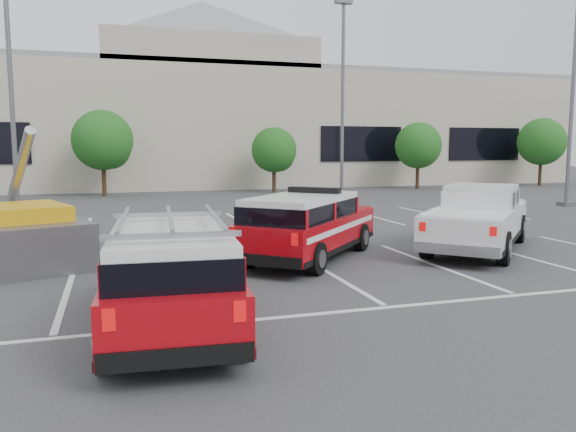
{
  "coord_description": "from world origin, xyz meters",
  "views": [
    {
      "loc": [
        -4.46,
        -11.37,
        2.77
      ],
      "look_at": [
        -0.32,
        1.97,
        1.05
      ],
      "focal_mm": 35.0,
      "sensor_mm": 36.0,
      "label": 1
    }
  ],
  "objects_px": {
    "white_pickup": "(478,224)",
    "utility_rig": "(24,239)",
    "light_pole_left": "(11,82)",
    "light_pole_mid": "(343,100)",
    "tree_mid_right": "(275,152)",
    "tree_right": "(419,147)",
    "fire_chief_suv": "(308,231)",
    "convention_building": "(176,121)",
    "tree_mid_left": "(104,142)",
    "ladder_suv": "(171,285)",
    "tree_far_right": "(542,143)",
    "light_pole_right": "(572,95)"
  },
  "relations": [
    {
      "from": "fire_chief_suv",
      "to": "utility_rig",
      "type": "xyz_separation_m",
      "value": [
        -6.59,
        1.23,
        -0.08
      ]
    },
    {
      "from": "tree_far_right",
      "to": "light_pole_left",
      "type": "bearing_deg",
      "value": -163.11
    },
    {
      "from": "convention_building",
      "to": "tree_far_right",
      "type": "height_order",
      "value": "convention_building"
    },
    {
      "from": "light_pole_mid",
      "to": "white_pickup",
      "type": "relative_size",
      "value": 1.91
    },
    {
      "from": "tree_right",
      "to": "ladder_suv",
      "type": "height_order",
      "value": "tree_right"
    },
    {
      "from": "convention_building",
      "to": "light_pole_right",
      "type": "xyz_separation_m",
      "value": [
        15.82,
        -21.86,
        0.47
      ]
    },
    {
      "from": "tree_right",
      "to": "tree_far_right",
      "type": "xyz_separation_m",
      "value": [
        10.0,
        0.0,
        0.27
      ]
    },
    {
      "from": "white_pickup",
      "to": "utility_rig",
      "type": "bearing_deg",
      "value": -141.62
    },
    {
      "from": "tree_mid_right",
      "to": "tree_right",
      "type": "bearing_deg",
      "value": 0.0
    },
    {
      "from": "tree_mid_left",
      "to": "white_pickup",
      "type": "xyz_separation_m",
      "value": [
        9.83,
        -20.56,
        -2.35
      ]
    },
    {
      "from": "tree_mid_left",
      "to": "utility_rig",
      "type": "relative_size",
      "value": 1.1
    },
    {
      "from": "tree_right",
      "to": "tree_far_right",
      "type": "bearing_deg",
      "value": 0.0
    },
    {
      "from": "fire_chief_suv",
      "to": "ladder_suv",
      "type": "distance_m",
      "value": 5.92
    },
    {
      "from": "tree_far_right",
      "to": "light_pole_mid",
      "type": "xyz_separation_m",
      "value": [
        -18.09,
        -6.05,
        2.14
      ]
    },
    {
      "from": "light_pole_mid",
      "to": "utility_rig",
      "type": "relative_size",
      "value": 2.31
    },
    {
      "from": "convention_building",
      "to": "light_pole_left",
      "type": "xyz_separation_m",
      "value": [
        -8.18,
        -19.86,
        0.47
      ]
    },
    {
      "from": "tree_mid_left",
      "to": "tree_mid_right",
      "type": "bearing_deg",
      "value": -0.0
    },
    {
      "from": "tree_mid_right",
      "to": "utility_rig",
      "type": "relative_size",
      "value": 0.9
    },
    {
      "from": "convention_building",
      "to": "tree_mid_right",
      "type": "distance_m",
      "value": 11.2
    },
    {
      "from": "light_pole_mid",
      "to": "light_pole_right",
      "type": "xyz_separation_m",
      "value": [
        9.0,
        -6.0,
        0.0
      ]
    },
    {
      "from": "tree_right",
      "to": "light_pole_left",
      "type": "relative_size",
      "value": 0.43
    },
    {
      "from": "white_pickup",
      "to": "tree_mid_left",
      "type": "bearing_deg",
      "value": 160.49
    },
    {
      "from": "light_pole_mid",
      "to": "utility_rig",
      "type": "height_order",
      "value": "light_pole_mid"
    },
    {
      "from": "convention_building",
      "to": "utility_rig",
      "type": "xyz_separation_m",
      "value": [
        -6.71,
        -29.07,
        -4.07
      ]
    },
    {
      "from": "convention_building",
      "to": "tree_far_right",
      "type": "relative_size",
      "value": 12.38
    },
    {
      "from": "tree_right",
      "to": "tree_mid_left",
      "type": "bearing_deg",
      "value": 180.0
    },
    {
      "from": "white_pickup",
      "to": "utility_rig",
      "type": "height_order",
      "value": "utility_rig"
    },
    {
      "from": "convention_building",
      "to": "light_pole_mid",
      "type": "distance_m",
      "value": 17.27
    },
    {
      "from": "convention_building",
      "to": "tree_right",
      "type": "height_order",
      "value": "convention_building"
    },
    {
      "from": "white_pickup",
      "to": "ladder_suv",
      "type": "xyz_separation_m",
      "value": [
        -8.62,
        -4.49,
        0.03
      ]
    },
    {
      "from": "light_pole_left",
      "to": "light_pole_mid",
      "type": "height_order",
      "value": "same"
    },
    {
      "from": "light_pole_right",
      "to": "ladder_suv",
      "type": "bearing_deg",
      "value": -146.56
    },
    {
      "from": "tree_mid_left",
      "to": "fire_chief_suv",
      "type": "distance_m",
      "value": 21.2
    },
    {
      "from": "light_pole_left",
      "to": "tree_far_right",
      "type": "bearing_deg",
      "value": 16.89
    },
    {
      "from": "tree_mid_right",
      "to": "light_pole_mid",
      "type": "xyz_separation_m",
      "value": [
        1.91,
        -6.05,
        2.68
      ]
    },
    {
      "from": "tree_far_right",
      "to": "light_pole_right",
      "type": "xyz_separation_m",
      "value": [
        -9.09,
        -12.05,
        2.14
      ]
    },
    {
      "from": "fire_chief_suv",
      "to": "light_pole_mid",
      "type": "bearing_deg",
      "value": 106.41
    },
    {
      "from": "white_pickup",
      "to": "ladder_suv",
      "type": "height_order",
      "value": "ladder_suv"
    },
    {
      "from": "tree_right",
      "to": "white_pickup",
      "type": "xyz_separation_m",
      "value": [
        -10.17,
        -20.56,
        -2.08
      ]
    },
    {
      "from": "convention_building",
      "to": "light_pole_left",
      "type": "relative_size",
      "value": 5.86
    },
    {
      "from": "tree_mid_right",
      "to": "utility_rig",
      "type": "xyz_separation_m",
      "value": [
        -11.62,
        -19.25,
        -1.86
      ]
    },
    {
      "from": "ladder_suv",
      "to": "tree_mid_left",
      "type": "bearing_deg",
      "value": 96.86
    },
    {
      "from": "white_pickup",
      "to": "light_pole_left",
      "type": "bearing_deg",
      "value": -174.21
    },
    {
      "from": "convention_building",
      "to": "light_pole_right",
      "type": "bearing_deg",
      "value": -54.11
    },
    {
      "from": "white_pickup",
      "to": "utility_rig",
      "type": "relative_size",
      "value": 1.21
    },
    {
      "from": "tree_mid_right",
      "to": "light_pole_right",
      "type": "xyz_separation_m",
      "value": [
        10.91,
        -12.05,
        2.68
      ]
    },
    {
      "from": "tree_far_right",
      "to": "light_pole_mid",
      "type": "relative_size",
      "value": 0.47
    },
    {
      "from": "tree_mid_left",
      "to": "utility_rig",
      "type": "distance_m",
      "value": 19.46
    },
    {
      "from": "tree_mid_right",
      "to": "light_pole_mid",
      "type": "height_order",
      "value": "light_pole_mid"
    },
    {
      "from": "ladder_suv",
      "to": "convention_building",
      "type": "bearing_deg",
      "value": 87.74
    }
  ]
}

